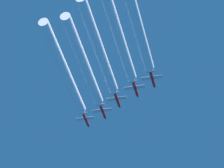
{
  "coord_description": "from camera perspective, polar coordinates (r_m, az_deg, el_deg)",
  "views": [
    {
      "loc": [
        48.46,
        -237.14,
        1.3
      ],
      "look_at": [
        -0.27,
        -10.96,
        175.43
      ],
      "focal_mm": 115.19,
      "sensor_mm": 36.0,
      "label": 1
    }
  ],
  "objects": [
    {
      "name": "jet_lead",
      "position": [
        314.75,
        -2.1,
        -2.83
      ],
      "size": [
        8.48,
        12.35,
        2.97
      ],
      "color": "red"
    },
    {
      "name": "jet_third_echelon",
      "position": [
        298.68,
        0.41,
        -1.24
      ],
      "size": [
        8.48,
        12.35,
        2.97
      ],
      "color": "red"
    },
    {
      "name": "smoke_trail_second_echelon",
      "position": [
        280.39,
        -2.26,
        1.65
      ],
      "size": [
        3.92,
        55.8,
        3.92
      ],
      "color": "white"
    },
    {
      "name": "smoke_trail_third_echelon",
      "position": [
        272.48,
        -1.06,
        2.82
      ],
      "size": [
        3.92,
        56.54,
        3.92
      ],
      "color": "white"
    },
    {
      "name": "smoke_trail_lead",
      "position": [
        287.15,
        -3.79,
        1.06
      ],
      "size": [
        3.92,
        59.6,
        3.92
      ],
      "color": "white"
    },
    {
      "name": "smoke_trail_fourth_echelon",
      "position": [
        264.15,
        0.46,
        4.02
      ],
      "size": [
        3.92,
        57.92,
        3.92
      ],
      "color": "white"
    },
    {
      "name": "jet_second_echelon",
      "position": [
        306.51,
        -0.74,
        -2.17
      ],
      "size": [
        8.48,
        12.35,
        2.97
      ],
      "color": "red"
    },
    {
      "name": "jet_fifth_echelon",
      "position": [
        283.32,
        3.22,
        0.42
      ],
      "size": [
        8.48,
        12.35,
        2.97
      ],
      "color": "red"
    },
    {
      "name": "jet_fourth_echelon",
      "position": [
        290.68,
        1.86,
        -0.36
      ],
      "size": [
        8.48,
        12.35,
        2.97
      ],
      "color": "red"
    },
    {
      "name": "smoke_trail_fifth_echelon",
      "position": [
        260.56,
        2.13,
        4.29
      ],
      "size": [
        3.92,
        48.14,
        3.92
      ],
      "color": "white"
    }
  ]
}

